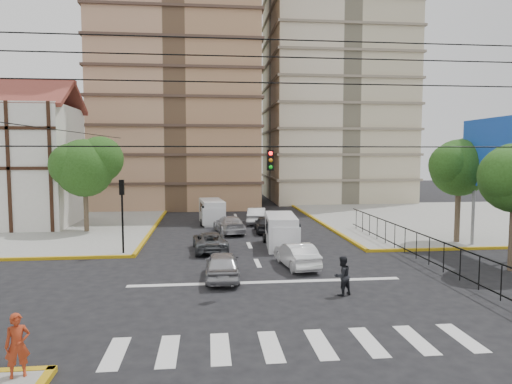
{
  "coord_description": "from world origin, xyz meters",
  "views": [
    {
      "loc": [
        -2.76,
        -19.83,
        6.08
      ],
      "look_at": [
        -0.11,
        4.82,
        4.0
      ],
      "focal_mm": 32.0,
      "sensor_mm": 36.0,
      "label": 1
    }
  ],
  "objects": [
    {
      "name": "van_right_lane",
      "position": [
        2.01,
        9.04,
        1.02
      ],
      "size": [
        2.18,
        4.78,
        2.1
      ],
      "rotation": [
        0.0,
        0.0,
        -0.08
      ],
      "color": "silver",
      "rests_on": "ground"
    },
    {
      "name": "tree_park_c",
      "position": [
        14.09,
        9.01,
        5.34
      ],
      "size": [
        4.65,
        3.8,
        7.25
      ],
      "color": "#473828",
      "rests_on": "ground"
    },
    {
      "name": "billboard",
      "position": [
        14.45,
        6.0,
        6.0
      ],
      "size": [
        0.36,
        6.2,
        8.1
      ],
      "color": "slate",
      "rests_on": "ground"
    },
    {
      "name": "car_grey_mid_left",
      "position": [
        -2.62,
        8.53,
        0.61
      ],
      "size": [
        2.3,
        4.5,
        1.21
      ],
      "primitive_type": "imported",
      "rotation": [
        0.0,
        0.0,
        3.21
      ],
      "color": "#55585C",
      "rests_on": "ground"
    },
    {
      "name": "van_left_lane",
      "position": [
        -2.37,
        19.68,
        1.0
      ],
      "size": [
        2.29,
        4.76,
        2.07
      ],
      "rotation": [
        0.0,
        0.0,
        0.11
      ],
      "color": "silver",
      "rests_on": "ground"
    },
    {
      "name": "crosswalk_stripes",
      "position": [
        0.0,
        -6.0,
        0.01
      ],
      "size": [
        12.0,
        2.4,
        0.01
      ],
      "primitive_type": "cube",
      "color": "silver",
      "rests_on": "ground"
    },
    {
      "name": "traffic_light_nw",
      "position": [
        -7.8,
        7.8,
        3.11
      ],
      "size": [
        0.28,
        0.22,
        4.4
      ],
      "color": "black",
      "rests_on": "ground"
    },
    {
      "name": "sidewalk_ne",
      "position": [
        20.0,
        20.0,
        0.07
      ],
      "size": [
        26.0,
        26.0,
        0.15
      ],
      "primitive_type": "cube",
      "color": "gray",
      "rests_on": "ground"
    },
    {
      "name": "tudor_building",
      "position": [
        -19.0,
        20.0,
        5.25
      ],
      "size": [
        10.8,
        8.05,
        12.23
      ],
      "color": "silver",
      "rests_on": "ground"
    },
    {
      "name": "pedestrian_crosswalk",
      "position": [
        2.98,
        -1.12,
        0.85
      ],
      "size": [
        1.03,
        0.95,
        1.71
      ],
      "primitive_type": "imported",
      "rotation": [
        0.0,
        0.0,
        3.61
      ],
      "color": "black",
      "rests_on": "ground"
    },
    {
      "name": "traffic_light_hanging",
      "position": [
        0.0,
        -2.04,
        5.9
      ],
      "size": [
        18.0,
        9.12,
        0.92
      ],
      "color": "black",
      "rests_on": "ground"
    },
    {
      "name": "park_fence",
      "position": [
        9.0,
        4.5,
        0.0
      ],
      "size": [
        0.1,
        22.5,
        1.66
      ],
      "primitive_type": null,
      "color": "black",
      "rests_on": "ground"
    },
    {
      "name": "tower_beige",
      "position": [
        14.0,
        40.0,
        24.0
      ],
      "size": [
        17.0,
        16.0,
        48.0
      ],
      "primitive_type": "cube",
      "color": "#C2B693",
      "rests_on": "ground"
    },
    {
      "name": "pedestrian_sw_corner",
      "position": [
        -7.81,
        -7.5,
        1.01
      ],
      "size": [
        0.73,
        0.62,
        1.72
      ],
      "primitive_type": "imported",
      "rotation": [
        0.0,
        0.0,
        0.38
      ],
      "color": "#A73519",
      "rests_on": "sidewalk_sw"
    },
    {
      "name": "car_silver_front_left",
      "position": [
        -2.06,
        1.97,
        0.7
      ],
      "size": [
        1.7,
        4.11,
        1.39
      ],
      "primitive_type": "imported",
      "rotation": [
        0.0,
        0.0,
        3.13
      ],
      "color": "#A7A7AB",
      "rests_on": "ground"
    },
    {
      "name": "ground",
      "position": [
        0.0,
        0.0,
        0.0
      ],
      "size": [
        160.0,
        160.0,
        0.0
      ],
      "primitive_type": "plane",
      "color": "black",
      "rests_on": "ground"
    },
    {
      "name": "sidewalk_nw",
      "position": [
        -20.0,
        20.0,
        0.07
      ],
      "size": [
        26.0,
        26.0,
        0.15
      ],
      "primitive_type": "cube",
      "color": "gray",
      "rests_on": "ground"
    },
    {
      "name": "car_white_front_right",
      "position": [
        1.99,
        3.91,
        0.67
      ],
      "size": [
        1.94,
        4.19,
        1.33
      ],
      "primitive_type": "imported",
      "rotation": [
        0.0,
        0.0,
        3.28
      ],
      "color": "white",
      "rests_on": "ground"
    },
    {
      "name": "car_white_rear_right",
      "position": [
        1.54,
        19.49,
        0.7
      ],
      "size": [
        2.15,
        4.46,
        1.41
      ],
      "primitive_type": "imported",
      "rotation": [
        0.0,
        0.0,
        2.98
      ],
      "color": "silver",
      "rests_on": "ground"
    },
    {
      "name": "car_silver_rear_left",
      "position": [
        -1.1,
        14.9,
        0.66
      ],
      "size": [
        2.59,
        4.81,
        1.32
      ],
      "primitive_type": "imported",
      "rotation": [
        0.0,
        0.0,
        3.31
      ],
      "color": "#B6B6BB",
      "rests_on": "ground"
    },
    {
      "name": "car_darkgrey_mid_right",
      "position": [
        1.7,
        14.94,
        0.65
      ],
      "size": [
        1.7,
        3.9,
        1.31
      ],
      "primitive_type": "imported",
      "rotation": [
        0.0,
        0.0,
        3.1
      ],
      "color": "#262628",
      "rests_on": "ground"
    },
    {
      "name": "stop_line",
      "position": [
        0.0,
        1.2,
        0.01
      ],
      "size": [
        13.0,
        0.4,
        0.01
      ],
      "primitive_type": "cube",
      "color": "silver",
      "rests_on": "ground"
    },
    {
      "name": "tower_tan",
      "position": [
        -6.0,
        36.0,
        24.0
      ],
      "size": [
        18.0,
        16.0,
        48.0
      ],
      "primitive_type": "cube",
      "color": "#AA7B55",
      "rests_on": "ground"
    },
    {
      "name": "tree_tudor",
      "position": [
        -11.9,
        16.01,
        5.22
      ],
      "size": [
        5.39,
        4.4,
        7.43
      ],
      "color": "#473828",
      "rests_on": "ground"
    }
  ]
}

